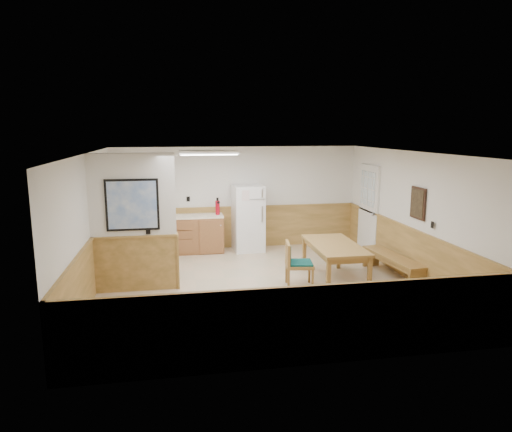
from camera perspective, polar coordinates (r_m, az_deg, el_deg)
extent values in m
plane|color=tan|center=(8.69, 0.38, -8.76)|extent=(6.00, 6.00, 0.00)
cube|color=silver|center=(8.21, 0.40, 7.94)|extent=(6.00, 6.00, 0.02)
cube|color=white|center=(11.28, -2.36, 2.31)|extent=(6.00, 0.02, 2.50)
cube|color=white|center=(9.37, 18.75, 0.01)|extent=(0.02, 6.00, 2.50)
cube|color=white|center=(8.37, -20.27, -1.32)|extent=(0.02, 6.00, 2.50)
cube|color=tan|center=(11.40, -2.32, -1.44)|extent=(6.00, 0.04, 1.00)
cube|color=tan|center=(9.52, 18.37, -4.43)|extent=(0.04, 6.00, 1.00)
cube|color=tan|center=(8.54, -19.81, -6.24)|extent=(0.04, 6.00, 1.00)
cube|color=white|center=(8.38, -15.20, 2.46)|extent=(1.50, 0.15, 1.50)
cube|color=tan|center=(8.64, -14.79, -5.77)|extent=(1.50, 0.17, 1.00)
cube|color=black|center=(8.30, -15.20, 1.35)|extent=(0.92, 0.03, 0.92)
cube|color=white|center=(8.29, -15.21, 1.33)|extent=(0.84, 0.01, 0.84)
cube|color=brown|center=(11.03, -7.79, -2.32)|extent=(1.40, 0.60, 0.86)
cube|color=brown|center=(11.07, -15.41, -2.55)|extent=(0.06, 0.60, 0.86)
cube|color=brown|center=(11.03, -11.58, -2.44)|extent=(0.06, 0.60, 0.86)
cube|color=white|center=(10.93, -9.94, -0.09)|extent=(2.20, 0.60, 0.04)
cube|color=white|center=(11.21, -9.96, 0.55)|extent=(2.20, 0.02, 0.10)
cube|color=white|center=(11.07, 13.86, 0.66)|extent=(0.05, 1.02, 2.15)
cube|color=white|center=(11.07, 13.81, 0.66)|extent=(0.04, 0.90, 2.05)
cube|color=silver|center=(10.98, 13.81, 3.35)|extent=(0.02, 0.76, 0.80)
cube|color=white|center=(11.14, -13.15, 3.49)|extent=(0.80, 0.03, 1.00)
cube|color=silver|center=(11.13, -13.15, 3.48)|extent=(0.70, 0.01, 0.90)
cube|color=#311D13|center=(9.05, 19.60, 1.52)|extent=(0.03, 0.50, 0.60)
cube|color=black|center=(9.04, 19.49, 1.52)|extent=(0.01, 0.42, 0.52)
cube|color=white|center=(9.40, -5.90, 7.93)|extent=(1.20, 0.30, 0.08)
cube|color=white|center=(9.40, -5.90, 7.65)|extent=(1.15, 0.25, 0.01)
cube|color=white|center=(11.03, -1.00, -0.27)|extent=(0.74, 0.74, 1.60)
cube|color=silver|center=(10.62, 0.79, 2.89)|extent=(0.03, 0.02, 0.21)
cube|color=silver|center=(10.70, 0.79, 0.26)|extent=(0.03, 0.02, 0.38)
cube|color=olive|center=(8.87, 9.82, -3.63)|extent=(0.91, 1.76, 0.05)
cube|color=olive|center=(8.89, 9.80, -4.10)|extent=(0.80, 1.66, 0.10)
cube|color=olive|center=(8.11, 9.04, -7.72)|extent=(0.07, 0.07, 0.70)
cube|color=olive|center=(9.61, 6.05, -4.72)|extent=(0.07, 0.07, 0.70)
cube|color=olive|center=(8.37, 14.00, -7.33)|extent=(0.07, 0.07, 0.70)
cube|color=olive|center=(9.83, 10.32, -4.49)|extent=(0.07, 0.07, 0.70)
cube|color=olive|center=(9.45, 16.74, -4.92)|extent=(0.56, 1.78, 0.05)
cube|color=olive|center=(8.82, 19.07, -7.71)|extent=(0.37, 0.10, 0.40)
cube|color=olive|center=(10.23, 14.60, -4.94)|extent=(0.37, 0.10, 0.40)
cube|color=olive|center=(8.59, 5.45, -6.10)|extent=(0.57, 0.57, 0.06)
cube|color=#10514B|center=(8.58, 5.45, -5.81)|extent=(0.52, 0.52, 0.03)
cube|color=olive|center=(8.50, 3.99, -4.64)|extent=(0.12, 0.50, 0.40)
cube|color=#10514B|center=(8.49, 2.51, -4.66)|extent=(0.09, 0.44, 0.34)
cube|color=olive|center=(8.43, 4.10, -8.02)|extent=(0.05, 0.05, 0.39)
cube|color=olive|center=(8.84, 3.82, -7.11)|extent=(0.05, 0.05, 0.39)
cube|color=olive|center=(8.48, 7.09, -7.96)|extent=(0.05, 0.05, 0.39)
cube|color=olive|center=(8.89, 6.67, -7.05)|extent=(0.05, 0.05, 0.39)
cylinder|color=#AA091A|center=(10.93, -4.83, 1.04)|extent=(0.13, 0.13, 0.34)
cylinder|color=black|center=(10.90, -4.85, 2.10)|extent=(0.06, 0.06, 0.07)
cylinder|color=green|center=(10.96, -13.52, 0.50)|extent=(0.08, 0.08, 0.22)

